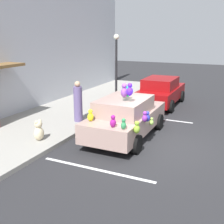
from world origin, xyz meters
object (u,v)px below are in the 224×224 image
(plush_covered_car, at_px, (126,117))
(street_lamp_post, at_px, (116,62))
(pedestrian_near_shopfront, at_px, (78,103))
(parked_sedan_behind, at_px, (161,91))
(teddy_bear_on_sidewalk, at_px, (39,131))

(plush_covered_car, relative_size, street_lamp_post, 1.18)
(street_lamp_post, relative_size, pedestrian_near_shopfront, 2.09)
(street_lamp_post, height_order, pedestrian_near_shopfront, street_lamp_post)
(pedestrian_near_shopfront, bearing_deg, street_lamp_post, -3.36)
(plush_covered_car, relative_size, pedestrian_near_shopfront, 2.47)
(parked_sedan_behind, height_order, street_lamp_post, street_lamp_post)
(plush_covered_car, relative_size, teddy_bear_on_sidewalk, 5.77)
(parked_sedan_behind, relative_size, pedestrian_near_shopfront, 2.39)
(teddy_bear_on_sidewalk, bearing_deg, street_lamp_post, -2.57)
(parked_sedan_behind, height_order, pedestrian_near_shopfront, pedestrian_near_shopfront)
(pedestrian_near_shopfront, bearing_deg, teddy_bear_on_sidewalk, 178.52)
(street_lamp_post, bearing_deg, plush_covered_car, -151.29)
(parked_sedan_behind, xyz_separation_m, teddy_bear_on_sidewalk, (-7.37, 2.39, -0.29))
(teddy_bear_on_sidewalk, relative_size, pedestrian_near_shopfront, 0.43)
(street_lamp_post, bearing_deg, parked_sedan_behind, -58.76)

